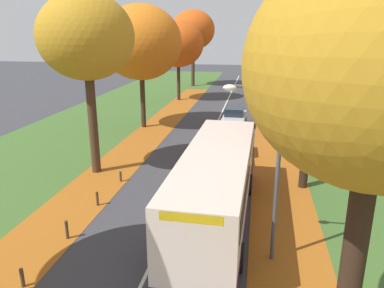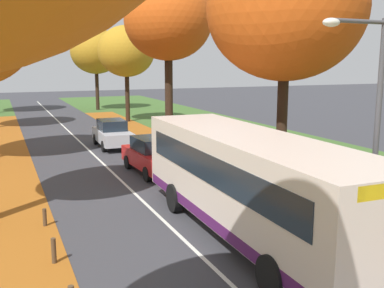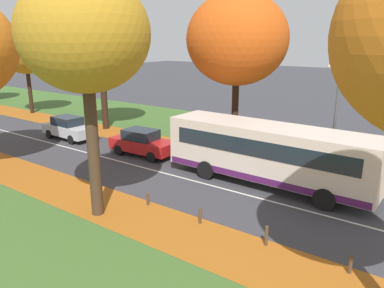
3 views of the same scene
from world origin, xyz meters
name	(u,v)px [view 3 (image 3 of 3)]	position (x,y,z in m)	size (l,w,h in m)	color
leaf_litter_left	(111,207)	(-4.60, 14.00, 0.01)	(2.80, 60.00, 0.00)	#9E5619
grass_verge_right	(188,128)	(9.20, 20.00, 0.00)	(12.00, 90.00, 0.01)	#3D6028
leaf_litter_right	(222,155)	(4.60, 14.00, 0.01)	(2.80, 60.00, 0.00)	#9E5619
road_centre_line	(100,156)	(0.00, 20.00, 0.00)	(0.12, 80.00, 0.01)	silver
tree_left_near	(85,35)	(-5.34, 13.98, 7.15)	(4.83, 4.83, 9.37)	#422D1E
tree_right_near	(237,39)	(5.69, 13.78, 6.95)	(6.07, 6.07, 9.70)	black
tree_right_mid	(100,33)	(5.20, 25.28, 7.43)	(5.35, 5.35, 9.88)	black
tree_right_far	(25,51)	(5.47, 36.07, 5.86)	(4.71, 4.71, 8.00)	black
bollard_third	(350,264)	(-3.53, 4.43, 0.32)	(0.12, 0.12, 0.64)	#4C3823
bollard_fourth	(266,236)	(-3.54, 7.23, 0.37)	(0.12, 0.12, 0.74)	#4C3823
bollard_fifth	(200,216)	(-3.56, 10.04, 0.33)	(0.12, 0.12, 0.67)	#4C3823
bollard_sixth	(148,199)	(-3.51, 12.84, 0.28)	(0.12, 0.12, 0.56)	#4C3823
streetlamp_right	(334,110)	(3.67, 7.26, 3.74)	(1.89, 0.28, 6.00)	#47474C
bus	(269,152)	(1.79, 9.65, 1.70)	(2.81, 10.45, 2.98)	beige
car_red_lead	(142,143)	(1.71, 18.00, 0.81)	(1.94, 4.28, 1.62)	#B21919
car_silver_following	(69,128)	(1.51, 25.00, 0.81)	(1.86, 4.24, 1.62)	#B7BABF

